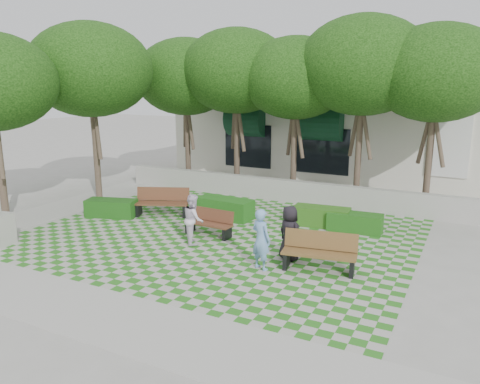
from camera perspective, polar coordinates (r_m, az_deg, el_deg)
The scene contains 17 objects.
ground at distance 14.32m, azimuth -4.55°, elevation -6.48°, with size 90.00×90.00×0.00m, color gray.
lawn at distance 15.13m, azimuth -2.56°, elevation -5.33°, with size 12.00×12.00×0.00m, color #2B721E.
sidewalk_south at distance 10.94m, azimuth -17.95°, elevation -13.59°, with size 16.00×2.00×0.01m, color #9E9B93.
sidewalk_west at distance 19.59m, azimuth -21.20°, elevation -1.91°, with size 2.00×12.00×0.01m, color #9E9B93.
retaining_wall at distance 19.53m, azimuth 5.00°, elevation 0.25°, with size 15.00×0.36×0.90m, color #9E9B93.
bench_east at distance 12.48m, azimuth 9.67°, elevation -7.29°, with size 2.00×0.95×1.01m.
bench_mid at distance 15.10m, azimuth -3.76°, elevation -3.79°, with size 1.64×0.64×0.85m.
bench_west at distance 17.47m, azimuth -9.46°, elevation -1.28°, with size 2.06×1.37×1.03m.
hedge_east at distance 15.92m, azimuth 13.84°, elevation -3.62°, with size 1.76×0.71×0.62m, color #1A4B14.
hedge_midright at distance 16.27m, azimuth 9.90°, elevation -2.98°, with size 1.89×0.76×0.66m, color #245316.
hedge_midleft at distance 16.99m, azimuth -1.85°, elevation -1.98°, with size 2.07×0.83×0.72m, color #195015.
hedge_west at distance 17.78m, azimuth -15.41°, elevation -1.91°, with size 1.82×0.73×0.64m, color #164512.
person_blue at distance 12.28m, azimuth 2.59°, elevation -5.78°, with size 0.60×0.39×1.65m, color #739FD2.
person_dark at distance 13.01m, azimuth 6.05°, elevation -4.99°, with size 0.75×0.49×1.54m, color black.
person_white at distance 14.30m, azimuth -5.69°, elevation -3.29°, with size 0.75×0.58×1.54m, color silver.
tree_row at distance 19.59m, azimuth -0.20°, elevation 14.29°, with size 17.70×13.40×7.41m.
building at distance 26.36m, azimuth 13.58°, elevation 7.87°, with size 18.00×8.92×5.15m.
Camera 1 is at (7.14, -11.44, 4.83)m, focal length 35.00 mm.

